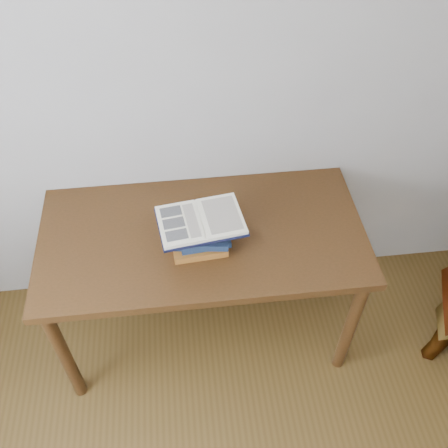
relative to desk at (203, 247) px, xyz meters
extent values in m
cube|color=#ADABA4|center=(0.04, 0.37, 0.61)|extent=(3.50, 0.04, 2.60)
cube|color=#442711|center=(0.00, 0.00, 0.08)|extent=(1.47, 0.74, 0.04)
cylinder|color=#442711|center=(-0.68, -0.31, -0.32)|extent=(0.06, 0.06, 0.75)
cylinder|color=#442711|center=(0.68, -0.31, -0.32)|extent=(0.06, 0.06, 0.75)
cylinder|color=#442711|center=(-0.68, 0.31, -0.32)|extent=(0.06, 0.06, 0.75)
cylinder|color=#442711|center=(0.68, 0.31, -0.32)|extent=(0.06, 0.06, 0.75)
cube|color=#965722|center=(-0.02, -0.08, 0.11)|extent=(0.24, 0.18, 0.03)
cube|color=#172847|center=(0.00, -0.06, 0.15)|extent=(0.23, 0.17, 0.03)
cube|color=#172847|center=(-0.01, -0.07, 0.18)|extent=(0.25, 0.19, 0.03)
cube|color=maroon|center=(0.00, -0.07, 0.21)|extent=(0.21, 0.15, 0.03)
cube|color=maroon|center=(-0.02, -0.08, 0.24)|extent=(0.23, 0.17, 0.03)
cube|color=black|center=(-0.01, -0.07, 0.25)|extent=(0.38, 0.29, 0.01)
cube|color=#EBE7CB|center=(-0.10, -0.09, 0.27)|extent=(0.20, 0.26, 0.02)
cube|color=#EBE7CB|center=(0.08, -0.06, 0.27)|extent=(0.20, 0.26, 0.02)
cylinder|color=#EBE7CB|center=(-0.01, -0.07, 0.27)|extent=(0.04, 0.23, 0.01)
cube|color=black|center=(-0.13, -0.02, 0.28)|extent=(0.09, 0.07, 0.00)
cube|color=black|center=(-0.12, -0.09, 0.28)|extent=(0.09, 0.07, 0.00)
cube|color=black|center=(-0.11, -0.15, 0.28)|extent=(0.09, 0.07, 0.00)
cube|color=beige|center=(-0.04, -0.08, 0.28)|extent=(0.07, 0.20, 0.00)
cube|color=beige|center=(0.08, -0.06, 0.28)|extent=(0.16, 0.21, 0.00)
camera|label=1|loc=(-0.07, -1.48, 1.78)|focal=40.00mm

